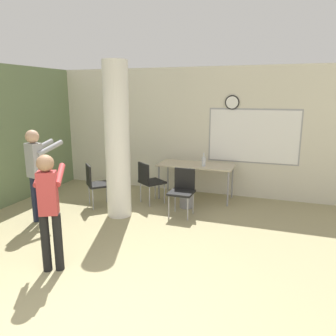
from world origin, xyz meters
TOP-DOWN VIEW (x-y plane):
  - wall_back at (0.02, 5.06)m, footprint 8.00×0.15m
  - support_pillar at (-1.06, 3.08)m, footprint 0.45×0.45m
  - folding_table at (0.03, 4.53)m, footprint 1.60×0.70m
  - bottle_on_table at (0.22, 4.40)m, footprint 0.08×0.08m
  - waste_bin at (0.00, 3.90)m, footprint 0.27×0.27m
  - chair_table_front at (0.04, 3.49)m, footprint 0.44×0.44m
  - chair_near_pillar at (-1.73, 3.35)m, footprint 0.62×0.62m
  - chair_table_left at (-0.78, 3.87)m, footprint 0.61×0.61m
  - person_playing_front at (-0.96, 1.05)m, footprint 0.52×0.61m
  - person_watching_back at (-2.23, 2.31)m, footprint 0.47×0.65m

SIDE VIEW (x-z plane):
  - waste_bin at x=0.00m, z-range 0.00..0.35m
  - chair_table_front at x=0.04m, z-range 0.08..0.95m
  - chair_near_pillar at x=-1.73m, z-range 0.08..0.95m
  - chair_table_left at x=-0.78m, z-range 0.08..0.95m
  - folding_table at x=0.03m, z-range 0.33..1.08m
  - bottle_on_table at x=0.22m, z-range 0.72..1.01m
  - person_playing_front at x=-0.96m, z-range 0.13..1.66m
  - person_watching_back at x=-2.23m, z-range 0.14..1.79m
  - wall_back at x=0.02m, z-range 0.00..2.80m
  - support_pillar at x=-1.06m, z-range 0.00..2.80m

